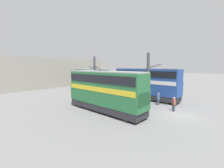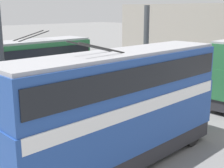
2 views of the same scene
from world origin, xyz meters
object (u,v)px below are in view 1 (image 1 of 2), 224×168
at_px(bus_right_far, 105,89).
at_px(bus_left_near, 146,82).
at_px(oil_drum, 133,97).
at_px(person_by_left_row, 158,98).
at_px(person_aisle_foreground, 174,104).
at_px(bus_left_far, 91,78).
at_px(person_aisle_midway, 111,94).

bearing_deg(bus_right_far, bus_left_near, -89.88).
bearing_deg(oil_drum, person_by_left_row, 177.79).
relative_size(bus_left_near, oil_drum, 13.34).
distance_m(bus_left_near, person_aisle_foreground, 7.60).
xyz_separation_m(bus_left_near, person_by_left_row, (-3.41, 2.22, -2.06)).
xyz_separation_m(person_aisle_foreground, oil_drum, (7.41, -1.79, -0.53)).
bearing_deg(oil_drum, bus_left_far, -8.75).
height_order(bus_left_near, bus_left_far, bus_left_near).
bearing_deg(oil_drum, bus_right_far, 98.84).
height_order(person_by_left_row, oil_drum, person_by_left_row).
bearing_deg(person_by_left_row, bus_right_far, 106.89).
bearing_deg(person_by_left_row, bus_left_near, 8.19).
relative_size(person_aisle_midway, person_aisle_foreground, 0.95).
relative_size(bus_left_far, person_aisle_foreground, 5.48).
bearing_deg(bus_left_near, person_aisle_foreground, 148.47).
xyz_separation_m(bus_left_far, person_aisle_midway, (-10.06, 3.81, -1.94)).
xyz_separation_m(bus_left_near, person_aisle_midway, (4.36, 3.81, -2.11)).
height_order(bus_right_far, person_aisle_foreground, bus_right_far).
relative_size(bus_left_far, bus_right_far, 0.89).
height_order(person_aisle_midway, oil_drum, person_aisle_midway).
bearing_deg(bus_left_far, person_by_left_row, 172.92).
bearing_deg(bus_right_far, person_aisle_foreground, -136.51).
bearing_deg(person_by_left_row, person_aisle_foreground, -168.45).
distance_m(person_aisle_midway, oil_drum, 3.67).
xyz_separation_m(bus_right_far, oil_drum, (1.19, -7.68, -2.42)).
distance_m(bus_right_far, person_aisle_midway, 7.61).
relative_size(bus_right_far, person_by_left_row, 6.20).
distance_m(bus_left_far, bus_right_far, 17.41).
distance_m(bus_right_far, oil_drum, 8.14).
distance_m(person_aisle_foreground, oil_drum, 7.64).
bearing_deg(person_by_left_row, oil_drum, 39.00).
height_order(bus_left_far, person_aisle_midway, bus_left_far).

